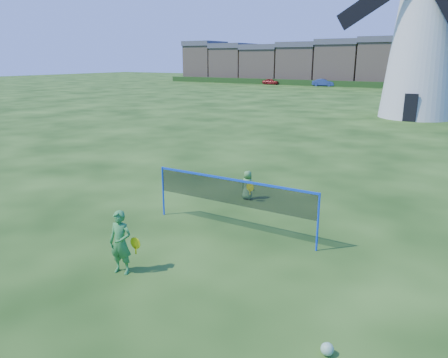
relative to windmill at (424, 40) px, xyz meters
name	(u,v)px	position (x,y,z in m)	size (l,w,h in m)	color
ground	(209,233)	(-1.05, -29.45, -6.17)	(220.00, 220.00, 0.00)	black
windmill	(424,40)	(0.00, 0.00, 0.00)	(12.99, 5.87, 17.82)	silver
badminton_net	(232,193)	(-0.58, -28.93, -5.03)	(5.05, 0.05, 1.55)	blue
player_girl	(121,242)	(-1.47, -32.38, -5.43)	(0.72, 0.46, 1.49)	#36883C
player_boy	(248,185)	(-1.58, -26.20, -5.66)	(0.62, 0.41, 1.02)	#539246
play_ball	(327,349)	(3.46, -32.68, -6.06)	(0.22, 0.22, 0.22)	green
terraced_houses	(302,62)	(-27.09, 42.55, -2.17)	(52.24, 8.40, 8.39)	#A0856A
hedge	(310,83)	(-23.05, 36.55, -5.67)	(62.00, 0.80, 1.00)	#193814
car_left	(271,82)	(-30.54, 36.07, -5.63)	(1.28, 3.19, 1.09)	maroon
car_right	(323,83)	(-20.44, 36.36, -5.54)	(1.33, 3.82, 1.26)	navy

